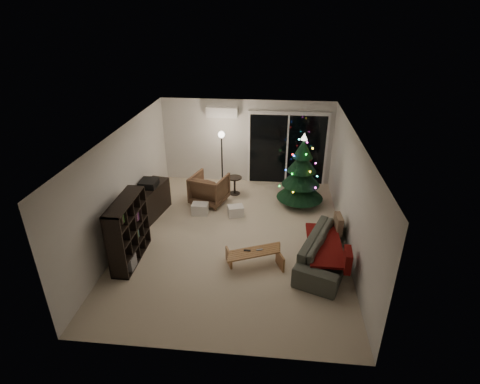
% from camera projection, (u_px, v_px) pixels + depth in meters
% --- Properties ---
extents(room, '(6.50, 7.51, 2.60)m').
position_uv_depth(room, '(259.00, 173.00, 9.56)').
color(room, beige).
rests_on(room, ground).
extents(bookshelf, '(0.62, 1.45, 1.40)m').
position_uv_depth(bookshelf, '(120.00, 230.00, 7.71)').
color(bookshelf, black).
rests_on(bookshelf, floor).
extents(media_cabinet, '(0.71, 1.35, 0.80)m').
position_uv_depth(media_cabinet, '(151.00, 201.00, 9.53)').
color(media_cabinet, black).
rests_on(media_cabinet, floor).
extents(stereo, '(0.41, 0.48, 0.17)m').
position_uv_depth(stereo, '(149.00, 183.00, 9.31)').
color(stereo, black).
rests_on(stereo, media_cabinet).
extents(armchair, '(1.09, 1.11, 0.82)m').
position_uv_depth(armchair, '(209.00, 189.00, 10.13)').
color(armchair, '#452A1F').
rests_on(armchair, floor).
extents(ottoman, '(0.49, 0.49, 0.42)m').
position_uv_depth(ottoman, '(213.00, 193.00, 10.37)').
color(ottoman, '#FAE6C4').
rests_on(ottoman, floor).
extents(cardboard_box_a, '(0.41, 0.32, 0.29)m').
position_uv_depth(cardboard_box_a, '(200.00, 209.00, 9.67)').
color(cardboard_box_a, silver).
rests_on(cardboard_box_a, floor).
extents(cardboard_box_b, '(0.46, 0.39, 0.27)m').
position_uv_depth(cardboard_box_b, '(236.00, 211.00, 9.59)').
color(cardboard_box_b, silver).
rests_on(cardboard_box_b, floor).
extents(side_table, '(0.47, 0.47, 0.52)m').
position_uv_depth(side_table, '(235.00, 185.00, 10.68)').
color(side_table, black).
rests_on(side_table, floor).
extents(floor_lamp, '(0.28, 0.28, 1.74)m').
position_uv_depth(floor_lamp, '(222.00, 163.00, 10.58)').
color(floor_lamp, black).
rests_on(floor_lamp, floor).
extents(sofa, '(1.58, 2.34, 0.64)m').
position_uv_depth(sofa, '(329.00, 250.00, 7.72)').
color(sofa, '#51544F').
rests_on(sofa, floor).
extents(sofa_throw, '(0.68, 1.57, 0.05)m').
position_uv_depth(sofa_throw, '(324.00, 244.00, 7.67)').
color(sofa_throw, maroon).
rests_on(sofa_throw, sofa).
extents(cushion_a, '(0.16, 0.43, 0.42)m').
position_uv_depth(cushion_a, '(338.00, 224.00, 8.17)').
color(cushion_a, brown).
rests_on(cushion_a, sofa).
extents(cushion_b, '(0.15, 0.43, 0.42)m').
position_uv_depth(cushion_b, '(347.00, 260.00, 7.01)').
color(cushion_b, maroon).
rests_on(cushion_b, sofa).
extents(coffee_table, '(1.19, 0.80, 0.36)m').
position_uv_depth(coffee_table, '(254.00, 258.00, 7.71)').
color(coffee_table, '#965F3F').
rests_on(coffee_table, floor).
extents(remote_a, '(0.14, 0.04, 0.02)m').
position_uv_depth(remote_a, '(247.00, 250.00, 7.64)').
color(remote_a, black).
rests_on(remote_a, coffee_table).
extents(remote_b, '(0.14, 0.08, 0.02)m').
position_uv_depth(remote_b, '(260.00, 250.00, 7.66)').
color(remote_b, slate).
rests_on(remote_b, coffee_table).
extents(christmas_tree, '(1.48, 1.48, 2.01)m').
position_uv_depth(christmas_tree, '(302.00, 171.00, 9.74)').
color(christmas_tree, '#12331E').
rests_on(christmas_tree, floor).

